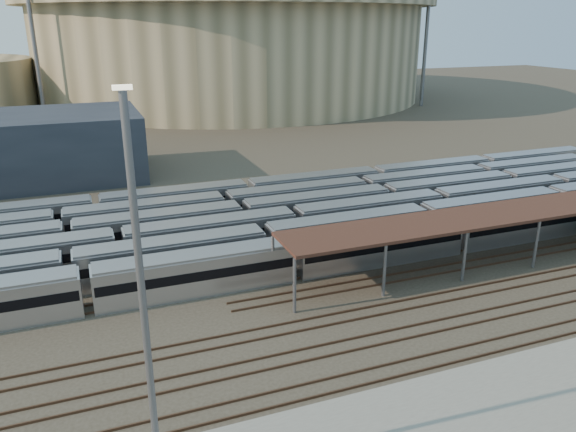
% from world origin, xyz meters
% --- Properties ---
extents(ground, '(420.00, 420.00, 0.00)m').
position_xyz_m(ground, '(0.00, 0.00, 0.00)').
color(ground, '#383026').
rests_on(ground, ground).
extents(apron, '(50.00, 9.00, 0.20)m').
position_xyz_m(apron, '(-5.00, -15.00, 0.10)').
color(apron, gray).
rests_on(apron, ground).
extents(subway_trains, '(117.65, 23.90, 3.60)m').
position_xyz_m(subway_trains, '(-5.39, 18.50, 1.80)').
color(subway_trains, '#B1B1B6').
rests_on(subway_trains, ground).
extents(inspection_shed, '(60.30, 6.00, 5.30)m').
position_xyz_m(inspection_shed, '(22.00, 4.00, 4.98)').
color(inspection_shed, slate).
rests_on(inspection_shed, ground).
extents(empty_tracks, '(170.00, 9.62, 0.18)m').
position_xyz_m(empty_tracks, '(0.00, -5.00, 0.09)').
color(empty_tracks, '#4C3323').
rests_on(empty_tracks, ground).
extents(stadium, '(124.00, 124.00, 32.50)m').
position_xyz_m(stadium, '(25.00, 140.00, 16.47)').
color(stadium, tan).
rests_on(stadium, ground).
extents(floodlight_0, '(4.00, 1.00, 38.40)m').
position_xyz_m(floodlight_0, '(-30.00, 110.00, 20.65)').
color(floodlight_0, slate).
rests_on(floodlight_0, ground).
extents(floodlight_2, '(4.00, 1.00, 38.40)m').
position_xyz_m(floodlight_2, '(70.00, 100.00, 20.65)').
color(floodlight_2, slate).
rests_on(floodlight_2, ground).
extents(floodlight_3, '(4.00, 1.00, 38.40)m').
position_xyz_m(floodlight_3, '(-10.00, 160.00, 20.65)').
color(floodlight_3, slate).
rests_on(floodlight_3, ground).
extents(yard_light_pole, '(0.80, 0.36, 20.79)m').
position_xyz_m(yard_light_pole, '(-21.58, -13.72, 10.68)').
color(yard_light_pole, slate).
rests_on(yard_light_pole, apron).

